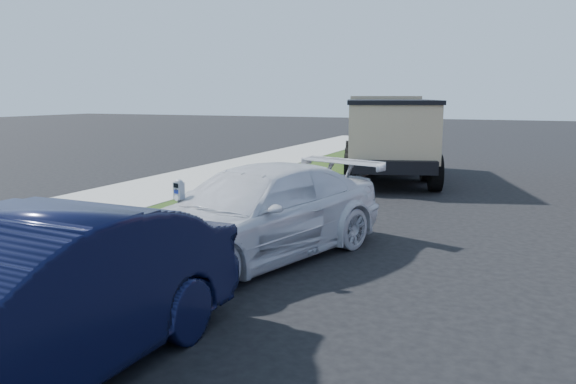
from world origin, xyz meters
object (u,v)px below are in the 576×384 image
at_px(white_wagon, 258,213).
at_px(parking_meter, 179,200).
at_px(dump_truck, 387,132).
at_px(navy_sedan, 18,308).

bearing_deg(white_wagon, parking_meter, -125.03).
relative_size(parking_meter, dump_truck, 0.17).
xyz_separation_m(white_wagon, dump_truck, (-0.23, 10.27, 0.75)).
relative_size(parking_meter, white_wagon, 0.24).
height_order(parking_meter, navy_sedan, navy_sedan).
bearing_deg(white_wagon, navy_sedan, -72.45).
bearing_deg(navy_sedan, white_wagon, 91.24).
bearing_deg(parking_meter, white_wagon, 53.69).
height_order(white_wagon, navy_sedan, navy_sedan).
xyz_separation_m(white_wagon, navy_sedan, (-0.05, -4.81, 0.05)).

